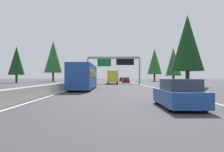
{
  "coord_description": "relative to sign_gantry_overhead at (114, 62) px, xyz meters",
  "views": [
    {
      "loc": [
        -3.39,
        -5.32,
        1.57
      ],
      "look_at": [
        65.07,
        -5.51,
        1.88
      ],
      "focal_mm": 36.66,
      "sensor_mm": 36.0,
      "label": 1
    }
  ],
  "objects": [
    {
      "name": "ground_plane",
      "position": [
        9.32,
        6.04,
        -5.09
      ],
      "size": [
        320.0,
        320.0,
        0.0
      ],
      "primitive_type": "plane",
      "color": "#38383A"
    },
    {
      "name": "conifer_right_far",
      "position": [
        29.16,
        -15.04,
        2.16
      ],
      "size": [
        5.25,
        5.25,
        11.94
      ],
      "color": "#4C3823",
      "rests_on": "ground"
    },
    {
      "name": "box_truck_far_center",
      "position": [
        -1.3,
        0.42,
        -3.48
      ],
      "size": [
        8.5,
        2.4,
        2.95
      ],
      "color": "gold",
      "rests_on": "ground"
    },
    {
      "name": "median_barrier",
      "position": [
        29.32,
        6.34,
        -4.64
      ],
      "size": [
        180.0,
        0.56,
        0.9
      ],
      "primitive_type": "cube",
      "color": "#9E9B93",
      "rests_on": "ground"
    },
    {
      "name": "bus_distant_b",
      "position": [
        -25.36,
        4.19,
        -3.38
      ],
      "size": [
        11.5,
        2.55,
        3.1
      ],
      "color": "#1E4793",
      "rests_on": "ground"
    },
    {
      "name": "conifer_left_mid",
      "position": [
        27.09,
        21.4,
        3.66
      ],
      "size": [
        6.33,
        6.33,
        14.39
      ],
      "color": "#4C3823",
      "rests_on": "ground"
    },
    {
      "name": "sign_gantry_overhead",
      "position": [
        0.0,
        0.0,
        0.0
      ],
      "size": [
        0.5,
        12.68,
        6.4
      ],
      "color": "gray",
      "rests_on": "ground"
    },
    {
      "name": "sedan_near_right",
      "position": [
        -42.36,
        -2.74,
        -4.41
      ],
      "size": [
        4.4,
        1.8,
        1.47
      ],
      "color": "#1E4793",
      "rests_on": "ground"
    },
    {
      "name": "shoulder_stripe_right",
      "position": [
        19.32,
        -5.48,
        -5.09
      ],
      "size": [
        160.0,
        0.16,
        0.01
      ],
      "primitive_type": "cube",
      "color": "silver",
      "rests_on": "ground"
    },
    {
      "name": "sedan_mid_right",
      "position": [
        26.57,
        -3.02,
        -4.41
      ],
      "size": [
        4.4,
        1.8,
        1.47
      ],
      "color": "black",
      "rests_on": "ground"
    },
    {
      "name": "oncoming_near",
      "position": [
        2.27,
        8.82,
        -4.41
      ],
      "size": [
        4.4,
        1.8,
        1.47
      ],
      "rotation": [
        0.0,
        0.0,
        3.14
      ],
      "color": "red",
      "rests_on": "ground"
    },
    {
      "name": "sedan_near_center",
      "position": [
        7.06,
        -3.16,
        -4.41
      ],
      "size": [
        4.4,
        1.8,
        1.47
      ],
      "color": "maroon",
      "rests_on": "ground"
    },
    {
      "name": "conifer_right_mid",
      "position": [
        1.65,
        -14.44,
        0.17
      ],
      "size": [
        3.81,
        3.81,
        8.67
      ],
      "color": "#4C3823",
      "rests_on": "ground"
    },
    {
      "name": "conifer_left_near",
      "position": [
        7.31,
        26.22,
        0.88
      ],
      "size": [
        4.32,
        4.32,
        9.83
      ],
      "color": "#4C3823",
      "rests_on": "ground"
    },
    {
      "name": "shoulder_stripe_median",
      "position": [
        19.32,
        5.79,
        -5.09
      ],
      "size": [
        160.0,
        0.16,
        0.01
      ],
      "primitive_type": "cube",
      "color": "silver",
      "rests_on": "ground"
    },
    {
      "name": "conifer_right_near",
      "position": [
        -17.17,
        -11.61,
        2.0
      ],
      "size": [
        5.14,
        5.14,
        11.67
      ],
      "color": "#4C3823",
      "rests_on": "ground"
    },
    {
      "name": "oncoming_far",
      "position": [
        25.74,
        8.92,
        -4.18
      ],
      "size": [
        5.6,
        2.0,
        1.86
      ],
      "rotation": [
        0.0,
        0.0,
        3.14
      ],
      "color": "slate",
      "rests_on": "ground"
    }
  ]
}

